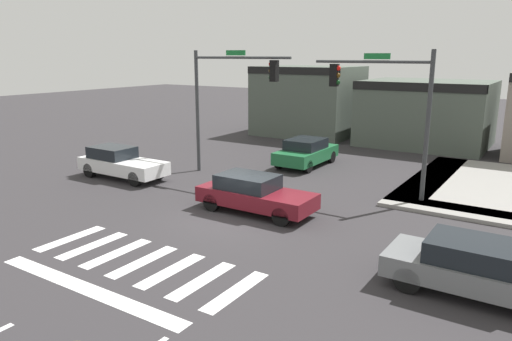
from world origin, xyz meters
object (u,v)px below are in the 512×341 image
at_px(car_white, 120,163).
at_px(car_green, 306,152).
at_px(car_gray, 479,268).
at_px(car_maroon, 254,193).
at_px(traffic_signal_northeast, 386,98).
at_px(traffic_signal_northwest, 228,89).

distance_m(car_white, car_green, 9.76).
distance_m(car_gray, car_maroon, 8.68).
bearing_deg(traffic_signal_northeast, car_maroon, 53.64).
distance_m(traffic_signal_northwest, car_white, 6.40).
relative_size(traffic_signal_northwest, car_green, 1.44).
bearing_deg(car_maroon, car_gray, -16.36).
bearing_deg(traffic_signal_northeast, traffic_signal_northwest, 3.66).
distance_m(car_white, car_maroon, 8.44).
relative_size(car_white, car_green, 1.10).
height_order(car_white, car_green, car_white).
bearing_deg(car_gray, car_maroon, -16.36).
bearing_deg(car_maroon, car_white, 174.17).
distance_m(traffic_signal_northwest, car_green, 5.83).
relative_size(traffic_signal_northwest, traffic_signal_northeast, 1.00).
bearing_deg(car_green, car_white, -41.29).
xyz_separation_m(traffic_signal_northeast, car_white, (-11.80, -3.76, -3.44)).
xyz_separation_m(car_gray, car_maroon, (-8.33, 2.44, 0.01)).
bearing_deg(car_white, car_green, 48.71).
xyz_separation_m(traffic_signal_northwest, car_green, (2.23, 4.05, -3.54)).
relative_size(traffic_signal_northeast, car_maroon, 1.34).
height_order(car_white, car_maroon, car_white).
height_order(traffic_signal_northeast, car_maroon, traffic_signal_northeast).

